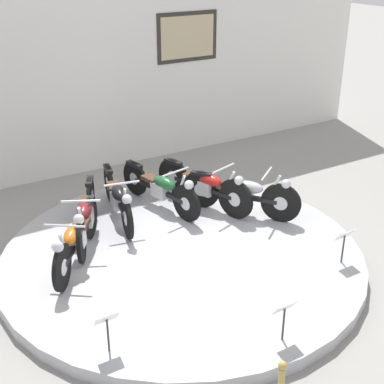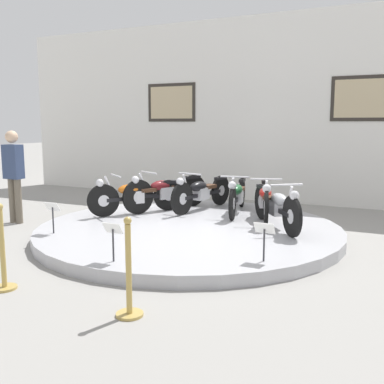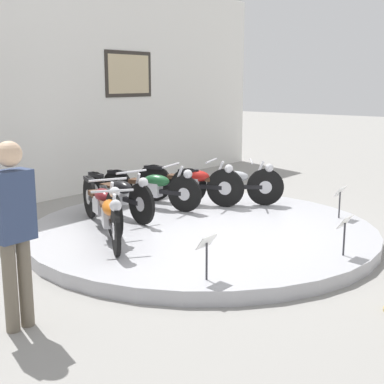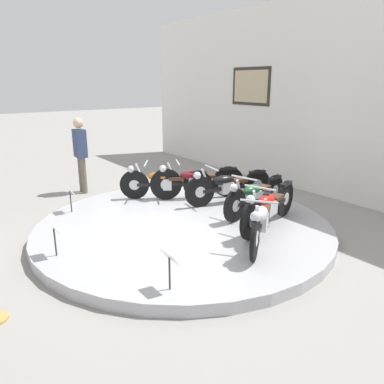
% 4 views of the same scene
% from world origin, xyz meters
% --- Properties ---
extents(ground_plane, '(60.00, 60.00, 0.00)m').
position_xyz_m(ground_plane, '(0.00, 0.00, 0.00)').
color(ground_plane, gray).
extents(display_platform, '(5.20, 5.20, 0.18)m').
position_xyz_m(display_platform, '(0.00, 0.00, 0.09)').
color(display_platform, '#ADADB2').
rests_on(display_platform, ground_plane).
extents(back_wall, '(14.00, 0.22, 4.50)m').
position_xyz_m(back_wall, '(0.00, 4.02, 2.25)').
color(back_wall, white).
rests_on(back_wall, ground_plane).
extents(motorcycle_orange, '(1.21, 1.62, 0.79)m').
position_xyz_m(motorcycle_orange, '(-1.40, 0.48, 0.56)').
color(motorcycle_orange, black).
rests_on(motorcycle_orange, display_platform).
extents(motorcycle_maroon, '(0.95, 1.83, 0.81)m').
position_xyz_m(motorcycle_maroon, '(-1.04, 1.05, 0.58)').
color(motorcycle_maroon, black).
rests_on(motorcycle_maroon, display_platform).
extents(motorcycle_black, '(0.57, 1.96, 0.79)m').
position_xyz_m(motorcycle_black, '(-0.39, 1.37, 0.56)').
color(motorcycle_black, black).
rests_on(motorcycle_black, display_platform).
extents(motorcycle_green, '(0.58, 1.93, 0.78)m').
position_xyz_m(motorcycle_green, '(0.39, 1.37, 0.55)').
color(motorcycle_green, black).
rests_on(motorcycle_green, display_platform).
extents(motorcycle_red, '(0.73, 1.94, 0.81)m').
position_xyz_m(motorcycle_red, '(1.04, 1.04, 0.58)').
color(motorcycle_red, black).
rests_on(motorcycle_red, display_platform).
extents(motorcycle_silver, '(1.23, 1.64, 0.80)m').
position_xyz_m(motorcycle_silver, '(1.40, 0.48, 0.57)').
color(motorcycle_silver, black).
rests_on(motorcycle_silver, display_platform).
extents(info_placard_front_left, '(0.26, 0.11, 0.51)m').
position_xyz_m(info_placard_front_left, '(-1.74, -1.42, 0.55)').
color(info_placard_front_left, '#333338').
rests_on(info_placard_front_left, display_platform).
extents(info_placard_front_centre, '(0.26, 0.11, 0.51)m').
position_xyz_m(info_placard_front_centre, '(0.00, -2.25, 0.55)').
color(info_placard_front_centre, '#333338').
rests_on(info_placard_front_centre, display_platform).
extents(info_placard_front_right, '(0.26, 0.11, 0.51)m').
position_xyz_m(info_placard_front_right, '(1.74, -1.42, 0.55)').
color(info_placard_front_right, '#333338').
rests_on(info_placard_front_right, display_platform).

